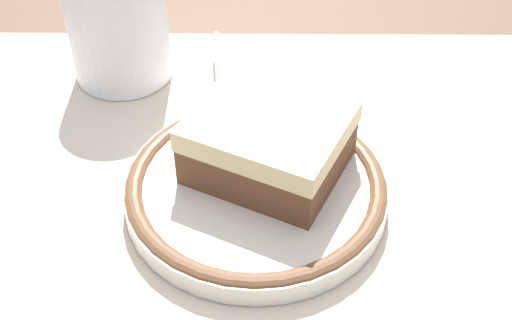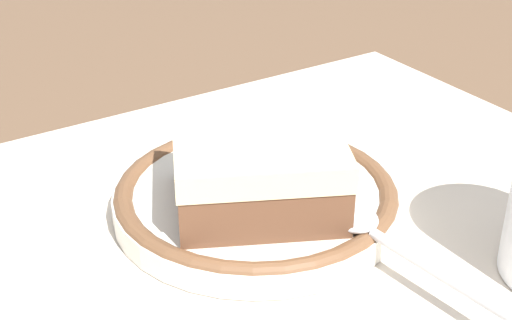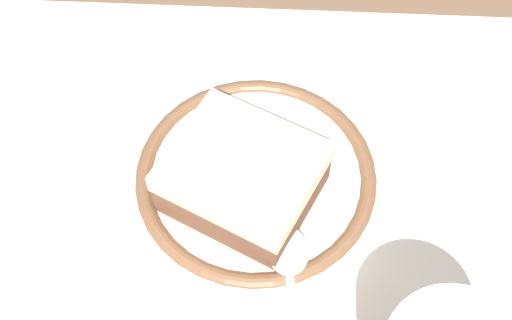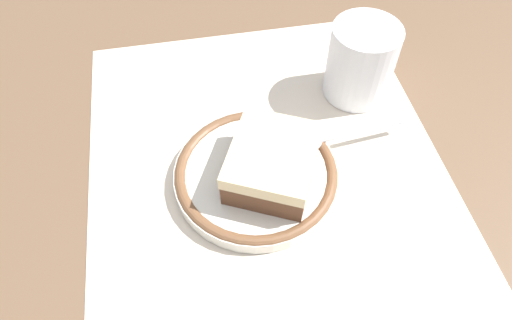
% 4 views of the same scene
% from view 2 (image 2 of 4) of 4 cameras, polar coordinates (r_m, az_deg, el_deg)
% --- Properties ---
extents(ground_plane, '(2.40, 2.40, 0.00)m').
position_cam_2_polar(ground_plane, '(0.43, -1.94, -5.99)').
color(ground_plane, brown).
extents(placemat, '(0.54, 0.38, 0.00)m').
position_cam_2_polar(placemat, '(0.43, -1.94, -5.91)').
color(placemat, beige).
rests_on(placemat, ground_plane).
extents(plate, '(0.17, 0.17, 0.02)m').
position_cam_2_polar(plate, '(0.45, 0.00, -2.87)').
color(plate, silver).
rests_on(plate, placemat).
extents(cake_slice, '(0.12, 0.11, 0.04)m').
position_cam_2_polar(cake_slice, '(0.42, 0.11, -0.82)').
color(cake_slice, brown).
rests_on(cake_slice, plate).
extents(spoon, '(0.03, 0.13, 0.01)m').
position_cam_2_polar(spoon, '(0.40, 8.92, -5.35)').
color(spoon, silver).
rests_on(spoon, plate).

